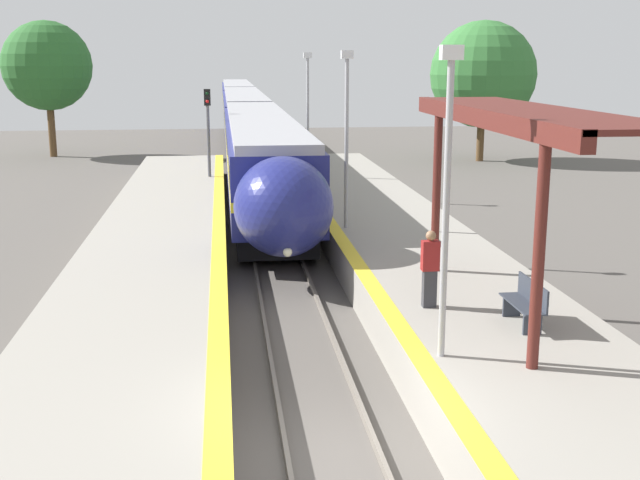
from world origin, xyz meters
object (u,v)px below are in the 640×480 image
object	(u,v)px
lamppost_mid	(347,128)
lamppost_near	(447,184)
train	(245,117)
lamppost_far	(308,106)
platform_bench	(526,302)
railway_signal	(208,133)
person_waiting	(430,268)

from	to	relation	value
lamppost_mid	lamppost_near	bearing A→B (deg)	-90.00
train	lamppost_far	bearing A→B (deg)	-83.91
lamppost_mid	train	bearing A→B (deg)	93.94
platform_bench	train	bearing A→B (deg)	95.95
platform_bench	railway_signal	size ratio (longest dim) A/B	0.31
train	platform_bench	size ratio (longest dim) A/B	47.80
lamppost_far	platform_bench	bearing A→B (deg)	-84.19
train	person_waiting	world-z (taller)	train
train	platform_bench	bearing A→B (deg)	-84.05
train	lamppost_far	distance (m)	20.20
lamppost_far	lamppost_mid	bearing A→B (deg)	-90.00
train	person_waiting	xyz separation A→B (m)	(2.64, -39.11, -0.30)
railway_signal	lamppost_far	bearing A→B (deg)	-5.76
platform_bench	lamppost_mid	xyz separation A→B (m)	(-2.09, 9.54, 2.58)
train	railway_signal	world-z (taller)	railway_signal
lamppost_mid	lamppost_far	size ratio (longest dim) A/B	1.00
railway_signal	lamppost_mid	world-z (taller)	lamppost_mid
platform_bench	lamppost_mid	size ratio (longest dim) A/B	0.28
lamppost_near	lamppost_mid	size ratio (longest dim) A/B	1.00
lamppost_near	train	bearing A→B (deg)	92.91
railway_signal	lamppost_mid	bearing A→B (deg)	-69.30
railway_signal	lamppost_mid	size ratio (longest dim) A/B	0.90
platform_bench	person_waiting	distance (m)	2.13
railway_signal	lamppost_far	size ratio (longest dim) A/B	0.90
train	lamppost_mid	distance (m)	31.08
platform_bench	lamppost_far	xyz separation A→B (m)	(-2.09, 20.49, 2.58)
lamppost_near	person_waiting	bearing A→B (deg)	79.75
railway_signal	lamppost_far	world-z (taller)	lamppost_far
person_waiting	lamppost_near	size ratio (longest dim) A/B	0.31
platform_bench	lamppost_mid	bearing A→B (deg)	102.33
platform_bench	lamppost_near	distance (m)	3.61
person_waiting	railway_signal	distance (m)	20.16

